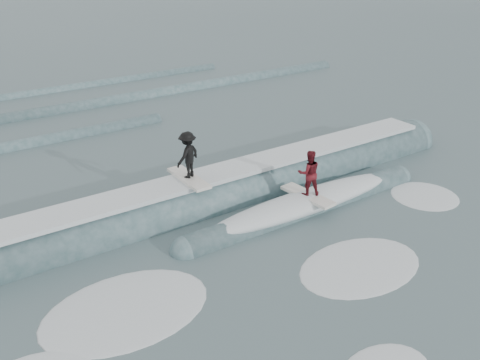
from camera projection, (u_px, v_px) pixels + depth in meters
ground at (323, 268)px, 14.56m from camera, size 160.00×160.00×0.00m
breaking_wave at (236, 199)px, 18.20m from camera, size 21.10×3.79×2.02m
surfer_black at (188, 157)px, 16.89m from camera, size 1.13×2.00×1.62m
surfer_red at (309, 176)px, 17.12m from camera, size 0.91×2.04×1.62m
whitewater at (322, 284)px, 13.90m from camera, size 16.28×8.25×0.10m
far_swells at (77, 111)px, 27.38m from camera, size 36.58×8.65×0.80m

